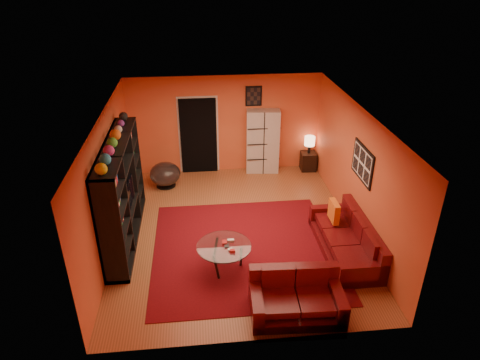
{
  "coord_description": "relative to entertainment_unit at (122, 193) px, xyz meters",
  "views": [
    {
      "loc": [
        -0.71,
        -7.61,
        5.17
      ],
      "look_at": [
        0.1,
        0.1,
        1.15
      ],
      "focal_mm": 32.0,
      "sensor_mm": 36.0,
      "label": 1
    }
  ],
  "objects": [
    {
      "name": "wall_back",
      "position": [
        2.27,
        3.0,
        0.25
      ],
      "size": [
        6.0,
        0.0,
        6.0
      ],
      "primitive_type": "plane",
      "rotation": [
        1.57,
        0.0,
        0.0
      ],
      "color": "#DB5730",
      "rests_on": "floor"
    },
    {
      "name": "floor",
      "position": [
        2.27,
        0.0,
        -1.05
      ],
      "size": [
        6.0,
        6.0,
        0.0
      ],
      "primitive_type": "plane",
      "color": "brown",
      "rests_on": "ground"
    },
    {
      "name": "rug",
      "position": [
        2.38,
        -0.7,
        -1.04
      ],
      "size": [
        3.6,
        3.6,
        0.01
      ],
      "primitive_type": "cube",
      "color": "#530910",
      "rests_on": "floor"
    },
    {
      "name": "throw_pillow",
      "position": [
        4.22,
        -0.47,
        -0.42
      ],
      "size": [
        0.12,
        0.42,
        0.42
      ],
      "primitive_type": "cube",
      "color": "orange",
      "rests_on": "sofa"
    },
    {
      "name": "bowl_chair",
      "position": [
        0.69,
        2.18,
        -0.72
      ],
      "size": [
        0.77,
        0.77,
        0.63
      ],
      "color": "black",
      "rests_on": "floor"
    },
    {
      "name": "wall_front",
      "position": [
        2.27,
        -3.0,
        0.25
      ],
      "size": [
        6.0,
        0.0,
        6.0
      ],
      "primitive_type": "plane",
      "rotation": [
        -1.57,
        0.0,
        0.0
      ],
      "color": "#DB5730",
      "rests_on": "floor"
    },
    {
      "name": "sofa",
      "position": [
        4.41,
        -0.98,
        -0.76
      ],
      "size": [
        0.89,
        2.16,
        0.85
      ],
      "rotation": [
        0.0,
        0.0,
        -0.0
      ],
      "color": "#4E0A0F",
      "rests_on": "rug"
    },
    {
      "name": "ceiling",
      "position": [
        2.27,
        0.0,
        1.55
      ],
      "size": [
        6.0,
        6.0,
        0.0
      ],
      "primitive_type": "plane",
      "rotation": [
        3.14,
        0.0,
        0.0
      ],
      "color": "white",
      "rests_on": "wall_back"
    },
    {
      "name": "storage_cabinet",
      "position": [
        3.26,
        2.8,
        -0.19
      ],
      "size": [
        0.9,
        0.47,
        1.72
      ],
      "primitive_type": "cube",
      "rotation": [
        0.0,
        0.0,
        -0.1
      ],
      "color": "beige",
      "rests_on": "floor"
    },
    {
      "name": "wall_left",
      "position": [
        -0.23,
        0.0,
        0.25
      ],
      "size": [
        0.0,
        6.0,
        6.0
      ],
      "primitive_type": "plane",
      "rotation": [
        1.57,
        0.0,
        1.57
      ],
      "color": "#DB5730",
      "rests_on": "floor"
    },
    {
      "name": "wall_right",
      "position": [
        4.78,
        0.0,
        0.25
      ],
      "size": [
        0.0,
        6.0,
        6.0
      ],
      "primitive_type": "plane",
      "rotation": [
        1.57,
        0.0,
        -1.57
      ],
      "color": "#DB5730",
      "rests_on": "floor"
    },
    {
      "name": "coffee_table",
      "position": [
        1.94,
        -1.24,
        -0.59
      ],
      "size": [
        1.0,
        1.0,
        0.5
      ],
      "rotation": [
        0.0,
        0.0,
        -0.03
      ],
      "color": "silver",
      "rests_on": "floor"
    },
    {
      "name": "tv",
      "position": [
        0.05,
        -0.04,
        -0.06
      ],
      "size": [
        0.93,
        0.12,
        0.53
      ],
      "primitive_type": "imported",
      "rotation": [
        0.0,
        0.0,
        1.57
      ],
      "color": "black",
      "rests_on": "entertainment_unit"
    },
    {
      "name": "loveseat",
      "position": [
        3.02,
        -2.42,
        -0.77
      ],
      "size": [
        1.53,
        0.96,
        0.85
      ],
      "rotation": [
        0.0,
        0.0,
        1.52
      ],
      "color": "#4E0A0F",
      "rests_on": "rug"
    },
    {
      "name": "side_table",
      "position": [
        4.53,
        2.75,
        -0.8
      ],
      "size": [
        0.42,
        0.42,
        0.5
      ],
      "primitive_type": "cube",
      "rotation": [
        0.0,
        0.0,
        -0.05
      ],
      "color": "black",
      "rests_on": "floor"
    },
    {
      "name": "entertainment_unit",
      "position": [
        0.0,
        0.0,
        0.0
      ],
      "size": [
        0.45,
        3.0,
        2.1
      ],
      "primitive_type": "cube",
      "color": "black",
      "rests_on": "floor"
    },
    {
      "name": "wall_art_right",
      "position": [
        4.75,
        -0.3,
        0.55
      ],
      "size": [
        0.03,
        1.0,
        0.7
      ],
      "primitive_type": "cube",
      "color": "black",
      "rests_on": "wall_right"
    },
    {
      "name": "table_lamp",
      "position": [
        4.53,
        2.75,
        -0.22
      ],
      "size": [
        0.28,
        0.28,
        0.47
      ],
      "color": "black",
      "rests_on": "side_table"
    },
    {
      "name": "doorway",
      "position": [
        1.57,
        2.96,
        -0.03
      ],
      "size": [
        0.95,
        0.1,
        2.04
      ],
      "primitive_type": "cube",
      "color": "black",
      "rests_on": "floor"
    },
    {
      "name": "wall_art_back",
      "position": [
        3.02,
        2.98,
        1.0
      ],
      "size": [
        0.42,
        0.03,
        0.52
      ],
      "primitive_type": "cube",
      "color": "black",
      "rests_on": "wall_back"
    }
  ]
}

